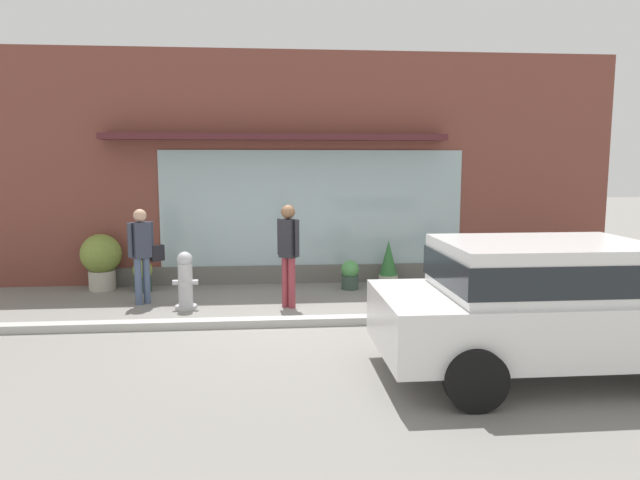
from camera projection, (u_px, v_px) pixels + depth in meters
ground_plane at (282, 322)px, 9.05m from camera, size 60.00×60.00×0.00m
curb_strip at (282, 322)px, 8.84m from camera, size 14.00×0.24×0.12m
storefront at (278, 171)px, 11.89m from camera, size 14.00×0.81×4.65m
fire_hydrant at (185, 281)px, 9.81m from camera, size 0.42×0.39×0.97m
pedestrian_with_handbag at (142, 249)px, 10.09m from camera, size 0.56×0.46×1.66m
pedestrian_passerby at (288, 248)px, 9.83m from camera, size 0.36×0.32×1.75m
parked_car_white at (552, 300)px, 6.70m from camera, size 4.16×2.00×1.57m
potted_plant_by_entrance at (143, 275)px, 11.16m from camera, size 0.37×0.37×0.60m
potted_plant_window_left at (101, 258)px, 11.25m from camera, size 0.77×0.77×1.09m
potted_plant_trailing_edge at (350, 274)px, 11.35m from camera, size 0.35×0.35×0.57m
potted_plant_doorstep at (514, 263)px, 11.84m from camera, size 0.53×0.53×0.79m
potted_plant_corner_tall at (388, 263)px, 11.73m from camera, size 0.39×0.39×0.91m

